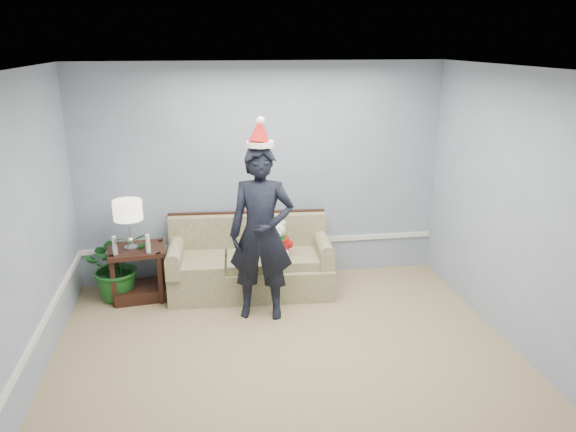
# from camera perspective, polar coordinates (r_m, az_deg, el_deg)

# --- Properties ---
(room_shell) EXTENTS (4.54, 5.04, 2.74)m
(room_shell) POSITION_cam_1_polar(r_m,az_deg,el_deg) (4.56, 0.89, -2.80)
(room_shell) COLOR tan
(room_shell) RESTS_ON ground
(wainscot_trim) EXTENTS (4.49, 4.99, 0.06)m
(wainscot_trim) POSITION_cam_1_polar(r_m,az_deg,el_deg) (5.95, -12.52, -7.62)
(wainscot_trim) COLOR white
(wainscot_trim) RESTS_ON room_shell
(sofa) EXTENTS (1.97, 0.94, 0.90)m
(sofa) POSITION_cam_1_polar(r_m,az_deg,el_deg) (6.84, -3.83, -4.98)
(sofa) COLOR #475528
(sofa) RESTS_ON room_shell
(side_table) EXTENTS (0.70, 0.61, 0.62)m
(side_table) POSITION_cam_1_polar(r_m,az_deg,el_deg) (6.88, -14.90, -6.12)
(side_table) COLOR #351B13
(side_table) RESTS_ON room_shell
(table_lamp) EXTENTS (0.33, 0.33, 0.58)m
(table_lamp) POSITION_cam_1_polar(r_m,az_deg,el_deg) (6.59, -15.96, 0.38)
(table_lamp) COLOR silver
(table_lamp) RESTS_ON side_table
(candle_pair) EXTENTS (0.42, 0.05, 0.21)m
(candle_pair) POSITION_cam_1_polar(r_m,az_deg,el_deg) (6.56, -15.63, -2.88)
(candle_pair) COLOR silver
(candle_pair) RESTS_ON side_table
(houseplant) EXTENTS (0.93, 0.87, 0.84)m
(houseplant) POSITION_cam_1_polar(r_m,az_deg,el_deg) (6.87, -16.91, -4.73)
(houseplant) COLOR #18541D
(houseplant) RESTS_ON room_shell
(man) EXTENTS (0.78, 0.60, 1.90)m
(man) POSITION_cam_1_polar(r_m,az_deg,el_deg) (5.99, -2.71, -1.82)
(man) COLOR black
(man) RESTS_ON room_shell
(santa_hat) EXTENTS (0.35, 0.38, 0.33)m
(santa_hat) POSITION_cam_1_polar(r_m,az_deg,el_deg) (5.74, -2.88, 8.45)
(santa_hat) COLOR white
(santa_hat) RESTS_ON man
(teddy_bear) EXTENTS (0.28, 0.31, 0.44)m
(teddy_bear) POSITION_cam_1_polar(r_m,az_deg,el_deg) (6.65, -1.03, -2.74)
(teddy_bear) COLOR white
(teddy_bear) RESTS_ON sofa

